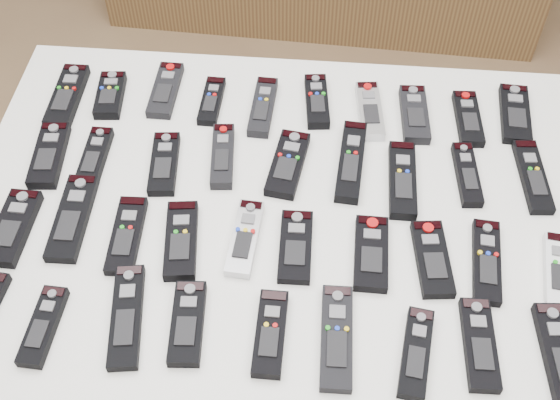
# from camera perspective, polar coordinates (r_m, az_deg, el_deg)

# --- Properties ---
(table) EXTENTS (1.25, 0.88, 0.78)m
(table) POSITION_cam_1_polar(r_m,az_deg,el_deg) (1.43, -0.00, -1.94)
(table) COLOR white
(table) RESTS_ON ground
(remote_0) EXTENTS (0.06, 0.19, 0.02)m
(remote_0) POSITION_cam_1_polar(r_m,az_deg,el_deg) (1.65, -16.91, 8.08)
(remote_0) COLOR black
(remote_0) RESTS_ON table
(remote_1) EXTENTS (0.07, 0.14, 0.02)m
(remote_1) POSITION_cam_1_polar(r_m,az_deg,el_deg) (1.62, -13.64, 8.28)
(remote_1) COLOR black
(remote_1) RESTS_ON table
(remote_2) EXTENTS (0.06, 0.17, 0.02)m
(remote_2) POSITION_cam_1_polar(r_m,az_deg,el_deg) (1.61, -9.29, 8.81)
(remote_2) COLOR black
(remote_2) RESTS_ON table
(remote_3) EXTENTS (0.05, 0.14, 0.02)m
(remote_3) POSITION_cam_1_polar(r_m,az_deg,el_deg) (1.58, -5.57, 8.01)
(remote_3) COLOR black
(remote_3) RESTS_ON table
(remote_4) EXTENTS (0.05, 0.17, 0.02)m
(remote_4) POSITION_cam_1_polar(r_m,az_deg,el_deg) (1.55, -1.40, 7.57)
(remote_4) COLOR black
(remote_4) RESTS_ON table
(remote_5) EXTENTS (0.06, 0.16, 0.02)m
(remote_5) POSITION_cam_1_polar(r_m,az_deg,el_deg) (1.57, 3.01, 8.02)
(remote_5) COLOR black
(remote_5) RESTS_ON table
(remote_6) EXTENTS (0.07, 0.17, 0.02)m
(remote_6) POSITION_cam_1_polar(r_m,az_deg,el_deg) (1.55, 7.30, 7.20)
(remote_6) COLOR #B7B7BC
(remote_6) RESTS_ON table
(remote_7) EXTENTS (0.06, 0.16, 0.02)m
(remote_7) POSITION_cam_1_polar(r_m,az_deg,el_deg) (1.56, 10.87, 6.85)
(remote_7) COLOR black
(remote_7) RESTS_ON table
(remote_8) EXTENTS (0.06, 0.16, 0.02)m
(remote_8) POSITION_cam_1_polar(r_m,az_deg,el_deg) (1.58, 15.04, 6.40)
(remote_8) COLOR black
(remote_8) RESTS_ON table
(remote_9) EXTENTS (0.07, 0.17, 0.02)m
(remote_9) POSITION_cam_1_polar(r_m,az_deg,el_deg) (1.62, 18.56, 6.64)
(remote_9) COLOR black
(remote_9) RESTS_ON table
(remote_10) EXTENTS (0.07, 0.17, 0.02)m
(remote_10) POSITION_cam_1_polar(r_m,az_deg,el_deg) (1.53, -18.25, 3.49)
(remote_10) COLOR black
(remote_10) RESTS_ON table
(remote_11) EXTENTS (0.05, 0.16, 0.02)m
(remote_11) POSITION_cam_1_polar(r_m,az_deg,el_deg) (1.50, -14.85, 3.34)
(remote_11) COLOR black
(remote_11) RESTS_ON table
(remote_12) EXTENTS (0.07, 0.16, 0.02)m
(remote_12) POSITION_cam_1_polar(r_m,az_deg,el_deg) (1.46, -9.40, 2.94)
(remote_12) COLOR black
(remote_12) RESTS_ON table
(remote_13) EXTENTS (0.06, 0.17, 0.02)m
(remote_13) POSITION_cam_1_polar(r_m,az_deg,el_deg) (1.45, -4.69, 3.58)
(remote_13) COLOR black
(remote_13) RESTS_ON table
(remote_14) EXTENTS (0.08, 0.18, 0.02)m
(remote_14) POSITION_cam_1_polar(r_m,az_deg,el_deg) (1.44, 0.64, 2.94)
(remote_14) COLOR black
(remote_14) RESTS_ON table
(remote_15) EXTENTS (0.06, 0.21, 0.02)m
(remote_15) POSITION_cam_1_polar(r_m,az_deg,el_deg) (1.45, 5.79, 3.14)
(remote_15) COLOR black
(remote_15) RESTS_ON table
(remote_16) EXTENTS (0.05, 0.19, 0.02)m
(remote_16) POSITION_cam_1_polar(r_m,az_deg,el_deg) (1.43, 9.92, 1.63)
(remote_16) COLOR black
(remote_16) RESTS_ON table
(remote_17) EXTENTS (0.05, 0.16, 0.02)m
(remote_17) POSITION_cam_1_polar(r_m,az_deg,el_deg) (1.47, 14.95, 2.02)
(remote_17) COLOR black
(remote_17) RESTS_ON table
(remote_18) EXTENTS (0.06, 0.19, 0.02)m
(remote_18) POSITION_cam_1_polar(r_m,az_deg,el_deg) (1.51, 19.86, 1.81)
(remote_18) COLOR black
(remote_18) RESTS_ON table
(remote_19) EXTENTS (0.07, 0.17, 0.02)m
(remote_19) POSITION_cam_1_polar(r_m,az_deg,el_deg) (1.43, -20.87, -2.10)
(remote_19) COLOR black
(remote_19) RESTS_ON table
(remote_20) EXTENTS (0.06, 0.20, 0.02)m
(remote_20) POSITION_cam_1_polar(r_m,az_deg,el_deg) (1.41, -16.51, -1.39)
(remote_20) COLOR black
(remote_20) RESTS_ON table
(remote_21) EXTENTS (0.06, 0.17, 0.02)m
(remote_21) POSITION_cam_1_polar(r_m,az_deg,el_deg) (1.36, -12.36, -2.81)
(remote_21) COLOR black
(remote_21) RESTS_ON table
(remote_22) EXTENTS (0.08, 0.18, 0.02)m
(remote_22) POSITION_cam_1_polar(r_m,az_deg,el_deg) (1.33, -8.03, -3.25)
(remote_22) COLOR black
(remote_22) RESTS_ON table
(remote_23) EXTENTS (0.06, 0.17, 0.02)m
(remote_23) POSITION_cam_1_polar(r_m,az_deg,el_deg) (1.32, -2.87, -3.10)
(remote_23) COLOR #B7B7BC
(remote_23) RESTS_ON table
(remote_24) EXTENTS (0.06, 0.16, 0.02)m
(remote_24) POSITION_cam_1_polar(r_m,az_deg,el_deg) (1.31, 1.27, -3.80)
(remote_24) COLOR black
(remote_24) RESTS_ON table
(remote_25) EXTENTS (0.06, 0.16, 0.02)m
(remote_25) POSITION_cam_1_polar(r_m,az_deg,el_deg) (1.31, 7.42, -4.32)
(remote_25) COLOR black
(remote_25) RESTS_ON table
(remote_26) EXTENTS (0.08, 0.17, 0.02)m
(remote_26) POSITION_cam_1_polar(r_m,az_deg,el_deg) (1.33, 12.27, -4.69)
(remote_26) COLOR black
(remote_26) RESTS_ON table
(remote_27) EXTENTS (0.06, 0.18, 0.02)m
(remote_27) POSITION_cam_1_polar(r_m,az_deg,el_deg) (1.35, 16.44, -4.82)
(remote_27) COLOR black
(remote_27) RESTS_ON table
(remote_28) EXTENTS (0.06, 0.16, 0.02)m
(remote_28) POSITION_cam_1_polar(r_m,az_deg,el_deg) (1.38, 21.58, -5.34)
(remote_28) COLOR silver
(remote_28) RESTS_ON table
(remote_30) EXTENTS (0.05, 0.15, 0.02)m
(remote_30) POSITION_cam_1_polar(r_m,az_deg,el_deg) (1.29, -18.69, -9.68)
(remote_30) COLOR black
(remote_30) RESTS_ON table
(remote_31) EXTENTS (0.08, 0.20, 0.02)m
(remote_31) POSITION_cam_1_polar(r_m,az_deg,el_deg) (1.26, -12.36, -9.20)
(remote_31) COLOR black
(remote_31) RESTS_ON table
(remote_32) EXTENTS (0.07, 0.16, 0.02)m
(remote_32) POSITION_cam_1_polar(r_m,az_deg,el_deg) (1.24, -7.53, -9.88)
(remote_32) COLOR black
(remote_32) RESTS_ON table
(remote_33) EXTENTS (0.05, 0.16, 0.02)m
(remote_33) POSITION_cam_1_polar(r_m,az_deg,el_deg) (1.22, -0.79, -10.78)
(remote_33) COLOR black
(remote_33) RESTS_ON table
(remote_34) EXTENTS (0.06, 0.19, 0.02)m
(remote_34) POSITION_cam_1_polar(r_m,az_deg,el_deg) (1.22, 4.62, -11.06)
(remote_34) COLOR black
(remote_34) RESTS_ON table
(remote_35) EXTENTS (0.07, 0.17, 0.02)m
(remote_35) POSITION_cam_1_polar(r_m,az_deg,el_deg) (1.22, 10.99, -12.12)
(remote_35) COLOR black
(remote_35) RESTS_ON table
(remote_36) EXTENTS (0.06, 0.17, 0.02)m
(remote_36) POSITION_cam_1_polar(r_m,az_deg,el_deg) (1.25, 15.90, -11.21)
(remote_36) COLOR black
(remote_36) RESTS_ON table
(remote_37) EXTENTS (0.07, 0.19, 0.02)m
(remote_37) POSITION_cam_1_polar(r_m,az_deg,el_deg) (1.29, 21.80, -11.59)
(remote_37) COLOR black
(remote_37) RESTS_ON table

